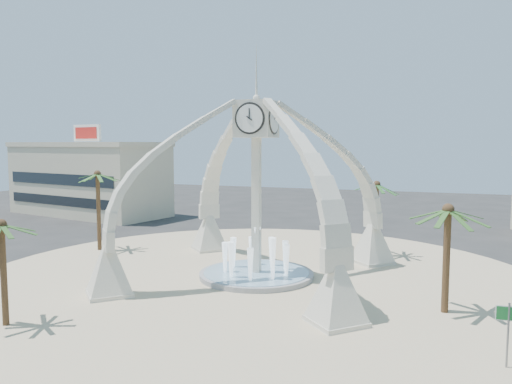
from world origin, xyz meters
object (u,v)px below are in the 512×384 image
(clock_tower, at_px, (256,186))
(fountain, at_px, (256,274))
(palm_west, at_px, (97,175))
(palm_south, at_px, (1,226))
(street_sign, at_px, (509,322))
(palm_north, at_px, (377,186))
(palm_east, at_px, (448,211))

(clock_tower, distance_m, fountain, 6.20)
(palm_west, relative_size, palm_south, 1.26)
(clock_tower, bearing_deg, palm_west, 167.33)
(palm_west, xyz_separation_m, palm_south, (7.24, -16.86, -1.43))
(palm_south, height_order, street_sign, palm_south)
(palm_north, height_order, palm_south, palm_north)
(palm_west, relative_size, palm_north, 1.11)
(palm_east, xyz_separation_m, palm_south, (-21.25, -10.03, -0.51))
(fountain, bearing_deg, clock_tower, -90.00)
(palm_west, relative_size, street_sign, 2.65)
(clock_tower, xyz_separation_m, palm_north, (6.97, 9.79, -0.55))
(fountain, xyz_separation_m, palm_east, (12.36, -3.21, 5.44))
(fountain, relative_size, palm_north, 1.19)
(palm_east, distance_m, palm_west, 29.31)
(street_sign, bearing_deg, palm_east, 106.20)
(clock_tower, xyz_separation_m, palm_south, (-8.89, -13.23, -1.28))
(palm_east, xyz_separation_m, palm_west, (-28.49, 6.83, 0.92))
(palm_north, bearing_deg, clock_tower, -125.47)
(palm_north, bearing_deg, fountain, -125.47)
(palm_east, height_order, street_sign, palm_east)
(clock_tower, relative_size, palm_south, 3.01)
(clock_tower, distance_m, palm_west, 16.53)
(palm_north, bearing_deg, palm_south, -124.56)
(clock_tower, height_order, palm_east, clock_tower)
(fountain, relative_size, street_sign, 2.83)
(clock_tower, relative_size, street_sign, 6.35)
(palm_east, xyz_separation_m, street_sign, (2.41, -6.45, -3.70))
(palm_west, bearing_deg, clock_tower, -12.67)
(palm_north, distance_m, palm_south, 27.96)
(fountain, distance_m, palm_south, 16.68)
(clock_tower, height_order, palm_north, clock_tower)
(palm_west, bearing_deg, street_sign, -23.26)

